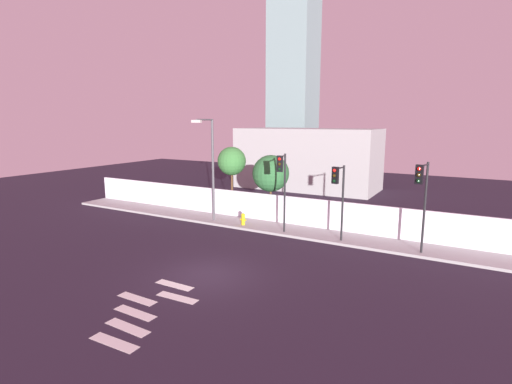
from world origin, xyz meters
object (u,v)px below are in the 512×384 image
object	(u,v)px
traffic_light_center	(422,189)
roadside_tree_midleft	(271,173)
street_lamp_curbside	(211,161)
roadside_tree_leftmost	(232,161)
traffic_light_left	(282,177)
traffic_light_right	(338,187)
fire_hydrant	(243,219)

from	to	relation	value
traffic_light_center	roadside_tree_midleft	world-z (taller)	traffic_light_center
street_lamp_curbside	roadside_tree_leftmost	bearing A→B (deg)	99.09
traffic_light_left	street_lamp_curbside	world-z (taller)	street_lamp_curbside
traffic_light_center	roadside_tree_midleft	xyz separation A→B (m)	(-10.26, 4.01, -0.39)
traffic_light_right	street_lamp_curbside	size ratio (longest dim) A/B	0.63
traffic_light_right	roadside_tree_leftmost	bearing A→B (deg)	158.28
street_lamp_curbside	roadside_tree_leftmost	size ratio (longest dim) A/B	1.37
traffic_light_right	roadside_tree_midleft	world-z (taller)	roadside_tree_midleft
street_lamp_curbside	roadside_tree_midleft	distance (m)	4.41
roadside_tree_midleft	traffic_light_right	bearing A→B (deg)	-31.44
roadside_tree_midleft	street_lamp_curbside	bearing A→B (deg)	-129.14
roadside_tree_leftmost	roadside_tree_midleft	distance (m)	3.31
roadside_tree_midleft	roadside_tree_leftmost	bearing A→B (deg)	-180.00
street_lamp_curbside	roadside_tree_midleft	xyz separation A→B (m)	(2.71, 3.33, -1.03)
traffic_light_left	traffic_light_center	world-z (taller)	traffic_light_left
traffic_light_center	fire_hydrant	bearing A→B (deg)	174.93
roadside_tree_leftmost	roadside_tree_midleft	size ratio (longest dim) A/B	1.10
traffic_light_right	roadside_tree_leftmost	distance (m)	10.02
traffic_light_left	roadside_tree_midleft	size ratio (longest dim) A/B	1.06
roadside_tree_leftmost	roadside_tree_midleft	world-z (taller)	roadside_tree_leftmost
fire_hydrant	roadside_tree_midleft	world-z (taller)	roadside_tree_midleft
traffic_light_left	roadside_tree_leftmost	bearing A→B (deg)	146.85
fire_hydrant	roadside_tree_leftmost	distance (m)	5.32
roadside_tree_leftmost	fire_hydrant	bearing A→B (deg)	-47.23
traffic_light_right	traffic_light_center	bearing A→B (deg)	-4.27
traffic_light_left	street_lamp_curbside	bearing A→B (deg)	173.70
fire_hydrant	roadside_tree_leftmost	bearing A→B (deg)	132.77
traffic_light_center	street_lamp_curbside	distance (m)	13.00
traffic_light_left	roadside_tree_midleft	bearing A→B (deg)	125.28
traffic_light_left	fire_hydrant	size ratio (longest dim) A/B	6.14
street_lamp_curbside	traffic_light_left	bearing A→B (deg)	-6.30
traffic_light_center	fire_hydrant	xyz separation A→B (m)	(-10.66, 0.95, -3.00)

